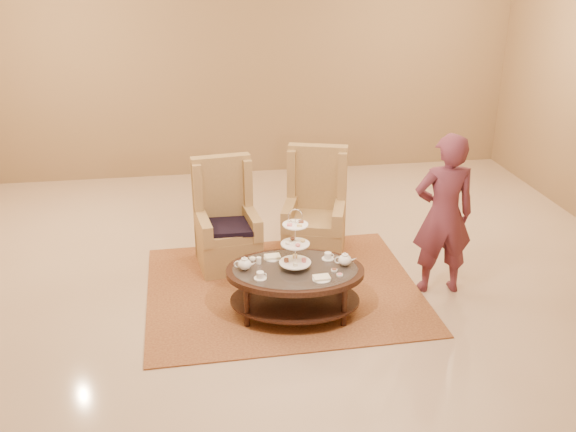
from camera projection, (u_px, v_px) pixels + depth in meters
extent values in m
plane|color=beige|center=(288.00, 302.00, 6.30)|extent=(8.00, 8.00, 0.00)
cube|color=white|center=(288.00, 302.00, 6.30)|extent=(8.00, 8.00, 0.02)
cube|color=#9C7C55|center=(245.00, 57.00, 9.26)|extent=(8.00, 0.04, 3.50)
cube|color=#A96F3B|center=(283.00, 289.00, 6.53)|extent=(2.76, 2.32, 0.01)
cylinder|color=black|center=(247.00, 307.00, 5.82)|extent=(0.06, 0.06, 0.42)
cylinder|color=black|center=(344.00, 306.00, 5.82)|extent=(0.06, 0.06, 0.42)
cylinder|color=black|center=(249.00, 282.00, 6.24)|extent=(0.06, 0.06, 0.42)
cylinder|color=black|center=(340.00, 282.00, 6.25)|extent=(0.06, 0.06, 0.42)
cylinder|color=silver|center=(295.00, 243.00, 5.83)|extent=(0.01, 0.01, 0.53)
torus|color=silver|center=(295.00, 216.00, 5.72)|extent=(0.13, 0.03, 0.14)
cylinder|color=white|center=(295.00, 262.00, 5.90)|extent=(0.33, 0.33, 0.01)
cylinder|color=white|center=(295.00, 244.00, 5.83)|extent=(0.30, 0.30, 0.01)
cylinder|color=white|center=(295.00, 225.00, 5.75)|extent=(0.26, 0.26, 0.01)
cylinder|color=#DB7170|center=(304.00, 260.00, 5.90)|extent=(0.05, 0.05, 0.03)
cylinder|color=#E3BF71|center=(295.00, 256.00, 5.97)|extent=(0.05, 0.05, 0.03)
cylinder|color=brown|center=(286.00, 260.00, 5.89)|extent=(0.05, 0.05, 0.03)
cylinder|color=white|center=(295.00, 264.00, 5.82)|extent=(0.05, 0.05, 0.03)
ellipsoid|color=#E3BF71|center=(303.00, 241.00, 5.84)|extent=(0.05, 0.05, 0.03)
ellipsoid|color=brown|center=(293.00, 238.00, 5.88)|extent=(0.05, 0.05, 0.03)
ellipsoid|color=white|center=(288.00, 243.00, 5.80)|extent=(0.05, 0.05, 0.03)
ellipsoid|color=#DB7170|center=(298.00, 245.00, 5.76)|extent=(0.05, 0.05, 0.03)
cube|color=brown|center=(301.00, 222.00, 5.78)|extent=(0.05, 0.04, 0.02)
cube|color=white|center=(291.00, 221.00, 5.80)|extent=(0.05, 0.04, 0.02)
cube|color=#DB7170|center=(289.00, 225.00, 5.72)|extent=(0.05, 0.04, 0.02)
cube|color=#E3BF71|center=(299.00, 226.00, 5.70)|extent=(0.05, 0.04, 0.02)
ellipsoid|color=white|center=(245.00, 264.00, 5.88)|extent=(0.14, 0.14, 0.10)
cylinder|color=white|center=(244.00, 259.00, 5.86)|extent=(0.07, 0.07, 0.01)
sphere|color=white|center=(244.00, 258.00, 5.85)|extent=(0.02, 0.02, 0.02)
cone|color=white|center=(253.00, 264.00, 5.88)|extent=(0.08, 0.04, 0.05)
torus|color=white|center=(238.00, 264.00, 5.88)|extent=(0.07, 0.02, 0.07)
ellipsoid|color=white|center=(345.00, 260.00, 5.96)|extent=(0.14, 0.14, 0.10)
cylinder|color=white|center=(345.00, 255.00, 5.94)|extent=(0.07, 0.07, 0.01)
sphere|color=white|center=(345.00, 254.00, 5.93)|extent=(0.02, 0.02, 0.02)
cone|color=white|center=(353.00, 259.00, 5.96)|extent=(0.08, 0.04, 0.05)
torus|color=white|center=(338.00, 260.00, 5.96)|extent=(0.07, 0.02, 0.07)
cylinder|color=white|center=(260.00, 278.00, 5.75)|extent=(0.13, 0.13, 0.01)
cylinder|color=white|center=(260.00, 275.00, 5.74)|extent=(0.08, 0.08, 0.06)
torus|color=white|center=(265.00, 275.00, 5.74)|extent=(0.04, 0.01, 0.04)
cylinder|color=white|center=(328.00, 259.00, 6.10)|extent=(0.13, 0.13, 0.01)
cylinder|color=white|center=(328.00, 256.00, 6.09)|extent=(0.08, 0.08, 0.06)
torus|color=white|center=(332.00, 255.00, 6.09)|extent=(0.04, 0.01, 0.04)
cylinder|color=white|center=(272.00, 258.00, 6.12)|extent=(0.19, 0.19, 0.01)
cube|color=white|center=(272.00, 257.00, 6.11)|extent=(0.15, 0.12, 0.02)
cylinder|color=white|center=(322.00, 279.00, 5.73)|extent=(0.19, 0.19, 0.01)
cube|color=white|center=(322.00, 277.00, 5.73)|extent=(0.15, 0.12, 0.02)
cylinder|color=white|center=(259.00, 260.00, 6.01)|extent=(0.05, 0.05, 0.06)
cylinder|color=white|center=(340.00, 275.00, 5.79)|extent=(0.07, 0.07, 0.01)
cylinder|color=#DB7170|center=(340.00, 274.00, 5.79)|extent=(0.05, 0.05, 0.01)
cylinder|color=white|center=(334.00, 270.00, 5.88)|extent=(0.07, 0.07, 0.01)
cylinder|color=brown|center=(334.00, 269.00, 5.88)|extent=(0.05, 0.05, 0.01)
cylinder|color=white|center=(253.00, 259.00, 6.10)|extent=(0.07, 0.07, 0.01)
cylinder|color=white|center=(252.00, 258.00, 6.09)|extent=(0.05, 0.05, 0.01)
cube|color=tan|center=(228.00, 250.00, 6.96)|extent=(0.71, 0.71, 0.38)
cube|color=tan|center=(228.00, 232.00, 6.83)|extent=(0.60, 0.60, 0.09)
cube|color=tan|center=(222.00, 207.00, 7.04)|extent=(0.64, 0.21, 1.17)
cube|color=tan|center=(197.00, 187.00, 6.83)|extent=(0.11, 0.21, 0.54)
cube|color=tan|center=(247.00, 182.00, 6.97)|extent=(0.11, 0.21, 0.54)
cube|color=tan|center=(204.00, 228.00, 6.73)|extent=(0.18, 0.58, 0.23)
cube|color=tan|center=(252.00, 223.00, 6.87)|extent=(0.18, 0.58, 0.23)
cube|color=black|center=(229.00, 227.00, 6.78)|extent=(0.50, 0.46, 0.05)
cube|color=tan|center=(314.00, 240.00, 7.17)|extent=(0.82, 0.82, 0.39)
cube|color=tan|center=(314.00, 222.00, 7.03)|extent=(0.70, 0.70, 0.09)
cube|color=tan|center=(317.00, 197.00, 7.26)|extent=(0.67, 0.32, 1.22)
cube|color=tan|center=(292.00, 173.00, 7.15)|extent=(0.15, 0.22, 0.56)
cube|color=tan|center=(342.00, 176.00, 7.08)|extent=(0.15, 0.22, 0.56)
cube|color=tan|center=(289.00, 214.00, 7.04)|extent=(0.28, 0.60, 0.24)
cube|color=tan|center=(339.00, 217.00, 6.97)|extent=(0.28, 0.60, 0.24)
imported|color=brown|center=(444.00, 215.00, 6.23)|extent=(0.63, 0.44, 1.64)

